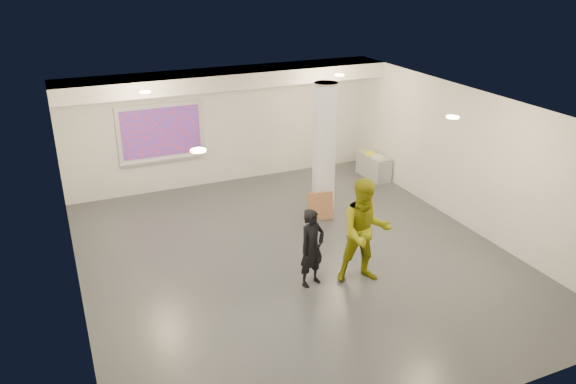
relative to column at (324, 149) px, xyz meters
name	(u,v)px	position (x,y,z in m)	size (l,w,h in m)	color
floor	(296,258)	(-1.50, -1.80, -1.50)	(8.00, 9.00, 0.01)	#3A3C41
ceiling	(297,109)	(-1.50, -1.80, 1.50)	(8.00, 9.00, 0.01)	silver
wall_back	(224,126)	(-1.50, 2.70, 0.00)	(8.00, 0.01, 3.00)	silver
wall_front	(453,318)	(-1.50, -6.30, 0.00)	(8.00, 0.01, 3.00)	silver
wall_left	(70,225)	(-5.50, -1.80, 0.00)	(0.01, 9.00, 3.00)	silver
wall_right	(467,159)	(2.50, -1.80, 0.00)	(0.01, 9.00, 3.00)	silver
soffit_band	(228,78)	(-1.50, 2.15, 1.32)	(8.00, 1.10, 0.36)	silver
downlight_nw	(145,92)	(-3.70, 0.70, 1.48)	(0.22, 0.22, 0.02)	#FFF882
downlight_ne	(339,75)	(0.70, 0.70, 1.48)	(0.22, 0.22, 0.02)	#FFF882
downlight_sw	(198,150)	(-3.70, -3.30, 1.48)	(0.22, 0.22, 0.02)	#FFF882
downlight_se	(453,117)	(0.70, -3.30, 1.48)	(0.22, 0.22, 0.02)	#FFF882
column	(324,149)	(0.00, 0.00, 0.00)	(0.52, 0.52, 3.00)	white
projection_screen	(161,133)	(-3.10, 2.65, 0.03)	(2.10, 0.13, 1.42)	white
credenza	(374,166)	(2.22, 1.38, -1.19)	(0.45, 1.07, 0.62)	#9DA0A2
papers_stack	(378,156)	(2.23, 1.21, -0.87)	(0.27, 0.35, 0.02)	silver
postit_pad	(370,153)	(2.17, 1.51, -0.86)	(0.24, 0.32, 0.03)	#F4F619
cardboard_back	(321,206)	(-0.28, -0.43, -1.18)	(0.59, 0.05, 0.64)	#94613D
cardboard_front	(318,203)	(-0.18, -0.10, -1.24)	(0.48, 0.05, 0.52)	#94613D
woman	(312,248)	(-1.64, -2.77, -0.77)	(0.53, 0.35, 1.46)	black
man	(365,232)	(-0.72, -3.02, -0.52)	(0.95, 0.74, 1.96)	#949612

